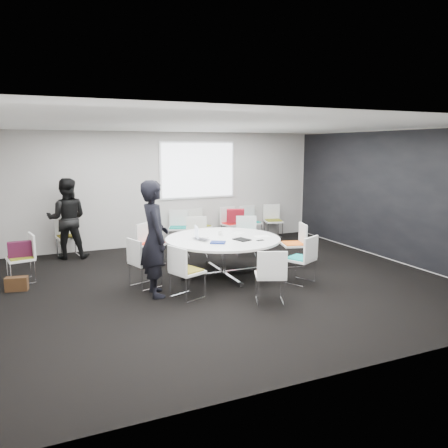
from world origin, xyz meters
name	(u,v)px	position (x,y,z in m)	size (l,w,h in m)	color
room_shell	(227,206)	(0.09, 0.00, 1.40)	(8.08, 7.08, 2.88)	black
conference_table	(223,248)	(0.19, 0.42, 0.54)	(2.18, 2.18, 0.73)	silver
projection_screen	(198,170)	(0.80, 3.46, 1.85)	(1.90, 0.03, 1.35)	white
chair_ring_a	(293,252)	(1.80, 0.48, 0.28)	(0.55, 0.56, 0.88)	silver
chair_ring_b	(247,244)	(1.27, 1.60, 0.28)	(0.60, 0.59, 0.88)	silver
chair_ring_c	(198,245)	(0.23, 1.96, 0.28)	(0.55, 0.54, 0.88)	silver
chair_ring_d	(152,253)	(-0.90, 1.63, 0.28)	(0.64, 0.64, 0.88)	silver
chair_ring_e	(145,272)	(-1.36, 0.28, 0.28)	(0.57, 0.58, 0.88)	silver
chair_ring_f	(187,282)	(-0.86, -0.54, 0.28)	(0.59, 0.59, 0.88)	silver
chair_ring_g	(270,286)	(0.27, -1.27, 0.28)	(0.60, 0.59, 0.88)	silver
chair_ring_h	(301,268)	(1.27, -0.60, 0.28)	(0.61, 0.61, 0.88)	silver
chair_back_a	(178,235)	(0.15, 3.16, 0.28)	(0.59, 0.59, 0.88)	silver
chair_back_b	(200,233)	(0.73, 3.16, 0.28)	(0.58, 0.57, 0.88)	silver
chair_back_c	(232,231)	(1.61, 3.17, 0.28)	(0.53, 0.53, 0.88)	silver
chair_back_d	(251,229)	(2.17, 3.17, 0.28)	(0.50, 0.49, 0.88)	silver
chair_back_e	(273,227)	(2.85, 3.17, 0.28)	(0.55, 0.55, 0.88)	silver
chair_spare_left	(22,268)	(-3.34, 1.45, 0.28)	(0.53, 0.54, 0.88)	silver
chair_person_back	(68,244)	(-2.44, 3.14, 0.28)	(0.53, 0.52, 0.88)	silver
person_main	(155,239)	(-1.29, -0.19, 0.96)	(0.70, 0.46, 1.91)	black
person_back	(67,219)	(-2.44, 2.97, 0.89)	(0.86, 0.67, 1.77)	black
laptop	(203,239)	(-0.22, 0.42, 0.74)	(0.35, 0.23, 0.03)	#333338
laptop_lid	(196,232)	(-0.31, 0.53, 0.86)	(0.30, 0.02, 0.22)	silver
notebook_black	(242,239)	(0.43, 0.10, 0.74)	(0.22, 0.30, 0.02)	black
tablet_folio	(218,242)	(-0.08, 0.04, 0.74)	(0.26, 0.20, 0.03)	navy
papers_right	(238,233)	(0.64, 0.73, 0.73)	(0.30, 0.21, 0.00)	white
papers_front	(262,236)	(0.93, 0.24, 0.73)	(0.30, 0.21, 0.00)	white
cup	(220,233)	(0.23, 0.65, 0.78)	(0.08, 0.08, 0.09)	white
phone	(260,240)	(0.73, -0.07, 0.73)	(0.14, 0.07, 0.01)	black
maroon_bag	(20,249)	(-3.36, 1.44, 0.62)	(0.40, 0.14, 0.28)	#451229
brown_bag	(17,284)	(-3.43, 0.97, 0.12)	(0.36, 0.16, 0.24)	#3A2312
red_jacket	(235,216)	(1.61, 2.94, 0.70)	(0.44, 0.10, 0.35)	#A71422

